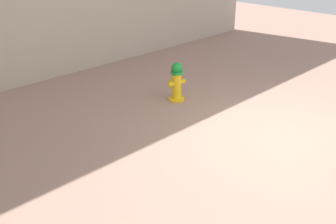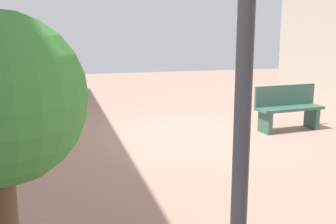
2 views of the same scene
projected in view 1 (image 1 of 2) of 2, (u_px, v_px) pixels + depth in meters
ground_plane at (282, 139)px, 6.97m from camera, size 23.40×23.40×0.00m
fire_hydrant at (176, 82)px, 8.44m from camera, size 0.41×0.43×0.83m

